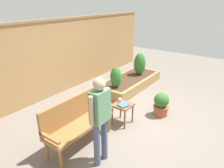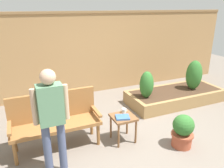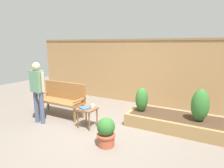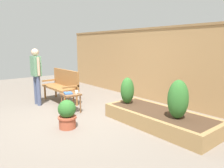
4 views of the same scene
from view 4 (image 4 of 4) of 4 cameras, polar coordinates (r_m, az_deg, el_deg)
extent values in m
plane|color=#70665B|center=(5.13, -9.72, -8.65)|extent=(14.00, 14.00, 0.00)
cube|color=#A37A4C|center=(6.56, 10.15, 4.87)|extent=(8.40, 0.10, 2.10)
cube|color=olive|center=(6.55, 10.46, 14.31)|extent=(8.40, 0.14, 0.06)
cylinder|color=#936033|center=(6.00, -9.35, -3.86)|extent=(0.06, 0.06, 0.40)
cylinder|color=#936033|center=(5.84, -12.42, -4.37)|extent=(0.06, 0.06, 0.40)
cylinder|color=#936033|center=(7.15, -14.68, -1.77)|extent=(0.06, 0.06, 0.40)
cylinder|color=#936033|center=(7.01, -17.35, -2.14)|extent=(0.06, 0.06, 0.40)
cube|color=#936033|center=(6.44, -13.75, -0.95)|extent=(1.44, 0.48, 0.06)
cube|color=#936033|center=(6.49, -12.18, 1.62)|extent=(1.44, 0.06, 0.48)
cube|color=#936033|center=(7.04, -16.24, 0.96)|extent=(0.06, 0.48, 0.04)
cube|color=#936033|center=(5.81, -10.84, -0.73)|extent=(0.06, 0.48, 0.04)
cylinder|color=brown|center=(5.36, -8.38, -5.33)|extent=(0.04, 0.04, 0.44)
cylinder|color=brown|center=(5.21, -11.51, -5.90)|extent=(0.04, 0.04, 0.44)
cylinder|color=brown|center=(5.64, -10.12, -4.60)|extent=(0.04, 0.04, 0.44)
cylinder|color=brown|center=(5.49, -13.13, -5.11)|extent=(0.04, 0.04, 0.44)
cube|color=brown|center=(5.36, -10.87, -2.75)|extent=(0.40, 0.40, 0.04)
cylinder|color=silver|center=(5.35, -9.37, -2.10)|extent=(0.08, 0.08, 0.08)
torus|color=silver|center=(5.31, -9.13, -2.18)|extent=(0.06, 0.01, 0.06)
cube|color=#38609E|center=(5.37, -11.58, -2.38)|extent=(0.27, 0.24, 0.03)
cylinder|color=#A84C33|center=(4.50, -11.73, -10.10)|extent=(0.33, 0.33, 0.21)
cylinder|color=#A84C33|center=(4.46, -11.79, -8.64)|extent=(0.37, 0.37, 0.04)
sphere|color=#2D6628|center=(4.40, -11.88, -6.44)|extent=(0.36, 0.36, 0.36)
cube|color=#997547|center=(4.30, 8.67, -10.32)|extent=(2.40, 0.09, 0.30)
cube|color=#997547|center=(4.98, 15.77, -7.69)|extent=(2.40, 0.09, 0.30)
cube|color=#997547|center=(5.38, 2.75, -5.95)|extent=(0.09, 0.82, 0.30)
cube|color=#997547|center=(4.07, 25.65, -12.45)|extent=(0.09, 0.82, 0.30)
cube|color=#422D1E|center=(4.63, 12.49, -8.92)|extent=(2.22, 0.82, 0.30)
cylinder|color=brown|center=(5.10, 4.05, -4.77)|extent=(0.04, 0.04, 0.06)
ellipsoid|color=#2D6628|center=(5.04, 4.09, -1.72)|extent=(0.31, 0.31, 0.62)
cylinder|color=brown|center=(4.26, 16.85, -8.27)|extent=(0.04, 0.04, 0.06)
ellipsoid|color=#2D6628|center=(4.17, 17.09, -3.88)|extent=(0.38, 0.38, 0.73)
cylinder|color=#475170|center=(6.24, -18.86, -1.76)|extent=(0.11, 0.11, 0.82)
cylinder|color=#475170|center=(6.42, -19.50, -1.46)|extent=(0.11, 0.11, 0.82)
cube|color=#5B8966|center=(6.23, -19.55, 4.52)|extent=(0.32, 0.20, 0.54)
cylinder|color=tan|center=(6.05, -18.90, 4.40)|extent=(0.07, 0.07, 0.49)
cylinder|color=tan|center=(6.42, -20.17, 4.64)|extent=(0.07, 0.07, 0.49)
sphere|color=tan|center=(6.21, -19.76, 7.92)|extent=(0.20, 0.20, 0.20)
camera|label=1|loc=(8.11, -38.86, 15.08)|focal=33.34mm
camera|label=2|loc=(6.20, -45.93, 13.12)|focal=35.43mm
camera|label=3|loc=(2.28, -72.09, 11.95)|focal=31.30mm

